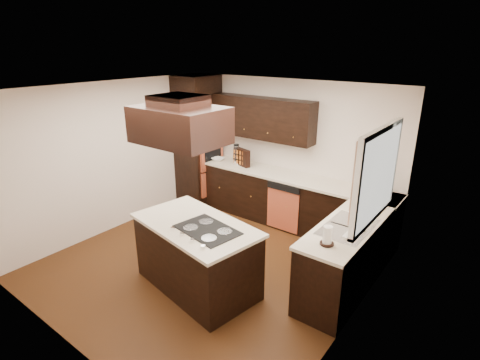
# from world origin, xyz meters

# --- Properties ---
(floor) EXTENTS (4.20, 4.20, 0.02)m
(floor) POSITION_xyz_m (0.00, 0.00, -0.01)
(floor) COLOR #5B3215
(floor) RESTS_ON ground
(ceiling) EXTENTS (4.20, 4.20, 0.02)m
(ceiling) POSITION_xyz_m (0.00, 0.00, 2.51)
(ceiling) COLOR white
(ceiling) RESTS_ON ground
(wall_back) EXTENTS (4.20, 0.02, 2.50)m
(wall_back) POSITION_xyz_m (0.00, 2.11, 1.25)
(wall_back) COLOR silver
(wall_back) RESTS_ON ground
(wall_front) EXTENTS (4.20, 0.02, 2.50)m
(wall_front) POSITION_xyz_m (0.00, -2.11, 1.25)
(wall_front) COLOR silver
(wall_front) RESTS_ON ground
(wall_left) EXTENTS (0.02, 4.20, 2.50)m
(wall_left) POSITION_xyz_m (-2.11, 0.00, 1.25)
(wall_left) COLOR silver
(wall_left) RESTS_ON ground
(wall_right) EXTENTS (0.02, 4.20, 2.50)m
(wall_right) POSITION_xyz_m (2.11, 0.00, 1.25)
(wall_right) COLOR silver
(wall_right) RESTS_ON ground
(oven_column) EXTENTS (0.65, 0.75, 2.12)m
(oven_column) POSITION_xyz_m (-1.78, 1.71, 1.06)
(oven_column) COLOR black
(oven_column) RESTS_ON floor
(wall_oven_face) EXTENTS (0.05, 0.62, 0.78)m
(wall_oven_face) POSITION_xyz_m (-1.43, 1.71, 1.12)
(wall_oven_face) COLOR #D55B38
(wall_oven_face) RESTS_ON oven_column
(base_cabinets_back) EXTENTS (2.93, 0.60, 0.88)m
(base_cabinets_back) POSITION_xyz_m (0.03, 1.80, 0.44)
(base_cabinets_back) COLOR black
(base_cabinets_back) RESTS_ON floor
(base_cabinets_right) EXTENTS (0.60, 2.40, 0.88)m
(base_cabinets_right) POSITION_xyz_m (1.80, 0.90, 0.44)
(base_cabinets_right) COLOR black
(base_cabinets_right) RESTS_ON floor
(countertop_back) EXTENTS (2.93, 0.63, 0.04)m
(countertop_back) POSITION_xyz_m (0.03, 1.79, 0.90)
(countertop_back) COLOR beige
(countertop_back) RESTS_ON base_cabinets_back
(countertop_right) EXTENTS (0.63, 2.40, 0.04)m
(countertop_right) POSITION_xyz_m (1.79, 0.90, 0.90)
(countertop_right) COLOR beige
(countertop_right) RESTS_ON base_cabinets_right
(upper_cabinets) EXTENTS (2.00, 0.34, 0.72)m
(upper_cabinets) POSITION_xyz_m (-0.43, 1.93, 1.81)
(upper_cabinets) COLOR black
(upper_cabinets) RESTS_ON wall_back
(dishwasher_front) EXTENTS (0.60, 0.05, 0.72)m
(dishwasher_front) POSITION_xyz_m (0.33, 1.50, 0.40)
(dishwasher_front) COLOR #D55B38
(dishwasher_front) RESTS_ON floor
(window_frame) EXTENTS (0.06, 1.32, 1.12)m
(window_frame) POSITION_xyz_m (2.07, 0.55, 1.65)
(window_frame) COLOR white
(window_frame) RESTS_ON wall_right
(window_pane) EXTENTS (0.00, 1.20, 1.00)m
(window_pane) POSITION_xyz_m (2.10, 0.55, 1.65)
(window_pane) COLOR white
(window_pane) RESTS_ON wall_right
(curtain_left) EXTENTS (0.02, 0.34, 0.90)m
(curtain_left) POSITION_xyz_m (2.01, 0.13, 1.70)
(curtain_left) COLOR beige
(curtain_left) RESTS_ON wall_right
(curtain_right) EXTENTS (0.02, 0.34, 0.90)m
(curtain_right) POSITION_xyz_m (2.01, 0.97, 1.70)
(curtain_right) COLOR beige
(curtain_right) RESTS_ON wall_right
(sink_rim) EXTENTS (0.52, 0.84, 0.01)m
(sink_rim) POSITION_xyz_m (1.80, 0.55, 0.92)
(sink_rim) COLOR silver
(sink_rim) RESTS_ON countertop_right
(island) EXTENTS (1.72, 1.13, 0.88)m
(island) POSITION_xyz_m (0.24, -0.51, 0.44)
(island) COLOR black
(island) RESTS_ON floor
(island_top) EXTENTS (1.79, 1.20, 0.04)m
(island_top) POSITION_xyz_m (0.24, -0.51, 0.90)
(island_top) COLOR beige
(island_top) RESTS_ON island
(cooktop) EXTENTS (0.83, 0.63, 0.01)m
(cooktop) POSITION_xyz_m (0.48, -0.55, 0.93)
(cooktop) COLOR black
(cooktop) RESTS_ON island_top
(range_hood) EXTENTS (1.05, 0.72, 0.42)m
(range_hood) POSITION_xyz_m (0.10, -0.55, 2.16)
(range_hood) COLOR black
(range_hood) RESTS_ON ceiling
(hood_duct) EXTENTS (0.55, 0.50, 0.13)m
(hood_duct) POSITION_xyz_m (0.10, -0.55, 2.44)
(hood_duct) COLOR black
(hood_duct) RESTS_ON ceiling
(blender_base) EXTENTS (0.15, 0.15, 0.10)m
(blender_base) POSITION_xyz_m (-0.86, 1.76, 0.97)
(blender_base) COLOR silver
(blender_base) RESTS_ON countertop_back
(blender_pitcher) EXTENTS (0.13, 0.13, 0.26)m
(blender_pitcher) POSITION_xyz_m (-0.86, 1.76, 1.15)
(blender_pitcher) COLOR silver
(blender_pitcher) RESTS_ON blender_base
(spice_rack) EXTENTS (0.39, 0.20, 0.32)m
(spice_rack) POSITION_xyz_m (-0.73, 1.75, 1.08)
(spice_rack) COLOR black
(spice_rack) RESTS_ON countertop_back
(mixing_bowl) EXTENTS (0.25, 0.25, 0.06)m
(mixing_bowl) POSITION_xyz_m (-1.28, 1.71, 0.95)
(mixing_bowl) COLOR white
(mixing_bowl) RESTS_ON countertop_back
(soap_bottle) EXTENTS (0.12, 0.13, 0.21)m
(soap_bottle) POSITION_xyz_m (1.71, 1.06, 1.03)
(soap_bottle) COLOR white
(soap_bottle) RESTS_ON countertop_right
(paper_towel) EXTENTS (0.12, 0.12, 0.23)m
(paper_towel) POSITION_xyz_m (1.78, 0.00, 1.03)
(paper_towel) COLOR white
(paper_towel) RESTS_ON countertop_right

